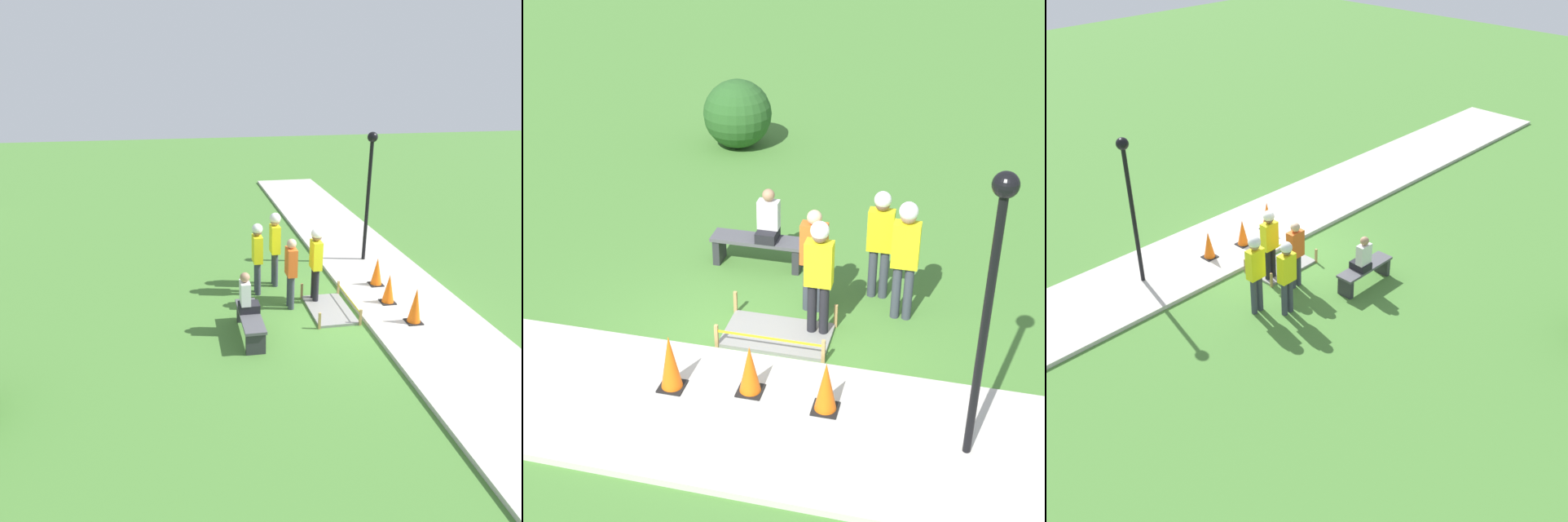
{
  "view_description": "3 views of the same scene",
  "coord_description": "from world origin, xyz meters",
  "views": [
    {
      "loc": [
        -9.93,
        4.05,
        5.46
      ],
      "look_at": [
        0.87,
        2.15,
        1.16
      ],
      "focal_mm": 35.0,
      "sensor_mm": 36.0,
      "label": 1
    },
    {
      "loc": [
        2.79,
        -8.85,
        6.82
      ],
      "look_at": [
        0.29,
        1.19,
        0.97
      ],
      "focal_mm": 55.0,
      "sensor_mm": 36.0,
      "label": 2
    },
    {
      "loc": [
        10.06,
        10.82,
        8.7
      ],
      "look_at": [
        0.5,
        1.68,
        0.71
      ],
      "focal_mm": 45.0,
      "sensor_mm": 36.0,
      "label": 3
    }
  ],
  "objects": [
    {
      "name": "ground_plane",
      "position": [
        0.0,
        0.0,
        0.0
      ],
      "size": [
        60.0,
        60.0,
        0.0
      ],
      "primitive_type": "plane",
      "color": "#477A33"
    },
    {
      "name": "sidewalk",
      "position": [
        0.0,
        -1.32,
        0.05
      ],
      "size": [
        28.0,
        2.64,
        0.1
      ],
      "color": "#BCB7AD",
      "rests_on": "ground_plane"
    },
    {
      "name": "wet_concrete_patch",
      "position": [
        0.33,
        0.61,
        0.04
      ],
      "size": [
        1.63,
        0.99,
        0.39
      ],
      "color": "gray",
      "rests_on": "ground_plane"
    },
    {
      "name": "traffic_cone_near_patch",
      "position": [
        -0.71,
        -1.0,
        0.5
      ],
      "size": [
        0.34,
        0.34,
        0.82
      ],
      "color": "black",
      "rests_on": "sidewalk"
    },
    {
      "name": "traffic_cone_far_patch",
      "position": [
        0.33,
        -0.84,
        0.46
      ],
      "size": [
        0.34,
        0.34,
        0.72
      ],
      "color": "black",
      "rests_on": "sidewalk"
    },
    {
      "name": "traffic_cone_sidewalk_edge",
      "position": [
        1.37,
        -0.96,
        0.46
      ],
      "size": [
        0.34,
        0.34,
        0.74
      ],
      "color": "black",
      "rests_on": "sidewalk"
    },
    {
      "name": "park_bench",
      "position": [
        -0.52,
        2.62,
        0.36
      ],
      "size": [
        1.59,
        0.44,
        0.52
      ],
      "color": "#2D2D33",
      "rests_on": "ground_plane"
    },
    {
      "name": "person_seated_on_bench",
      "position": [
        -0.35,
        2.67,
        0.87
      ],
      "size": [
        0.36,
        0.44,
        0.89
      ],
      "color": "black",
      "rests_on": "park_bench"
    },
    {
      "name": "worker_supervisor",
      "position": [
        2.04,
        1.58,
        1.2
      ],
      "size": [
        0.4,
        0.28,
        1.96
      ],
      "color": "#383D47",
      "rests_on": "ground_plane"
    },
    {
      "name": "worker_assistant",
      "position": [
        0.9,
        0.82,
        1.14
      ],
      "size": [
        0.4,
        0.27,
        1.88
      ],
      "color": "black",
      "rests_on": "ground_plane"
    },
    {
      "name": "worker_trainee",
      "position": [
        1.6,
        2.11,
        1.11
      ],
      "size": [
        0.4,
        0.27,
        1.84
      ],
      "color": "#383D47",
      "rests_on": "ground_plane"
    },
    {
      "name": "bystander_in_orange_shirt",
      "position": [
        0.68,
        1.47,
        0.98
      ],
      "size": [
        0.4,
        0.23,
        1.72
      ],
      "color": "#383D47",
      "rests_on": "ground_plane"
    },
    {
      "name": "lamppost_near",
      "position": [
        3.17,
        -1.29,
        2.5
      ],
      "size": [
        0.28,
        0.28,
        3.63
      ],
      "color": "black",
      "rests_on": "sidewalk"
    }
  ]
}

